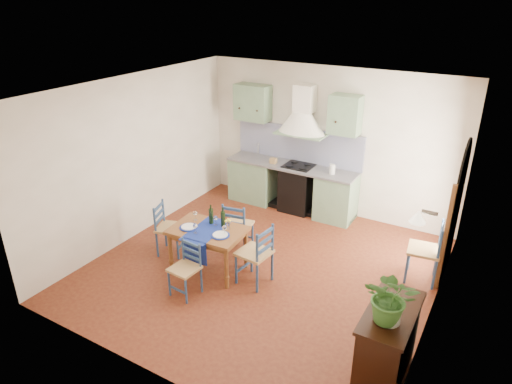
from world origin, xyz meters
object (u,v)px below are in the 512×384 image
Objects in this scene: chair_near at (186,268)px; sideboard at (387,342)px; potted_plant at (391,298)px; dining_table at (208,234)px.

sideboard is (2.89, -0.14, 0.09)m from chair_near.
sideboard is at bearing 93.25° from potted_plant.
dining_table is 3.08m from sideboard.
sideboard is (2.97, -0.80, -0.12)m from dining_table.
sideboard is 0.74m from potted_plant.
potted_plant reaches higher than chair_near.
dining_table is 1.11× the size of sideboard.
dining_table is 1.45× the size of chair_near.
dining_table is 2.00× the size of potted_plant.
dining_table is at bearing 161.78° from potted_plant.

